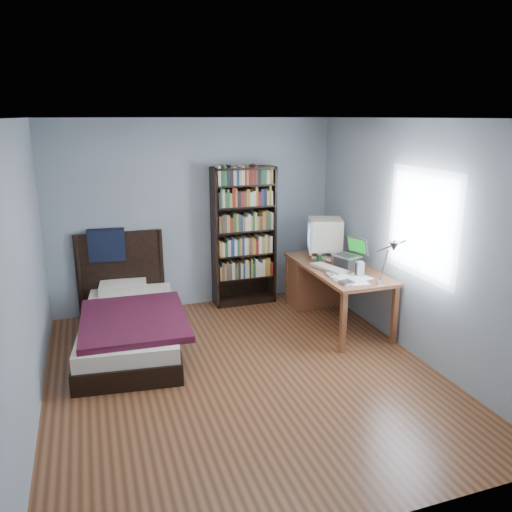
{
  "coord_description": "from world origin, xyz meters",
  "views": [
    {
      "loc": [
        -1.34,
        -4.34,
        2.52
      ],
      "look_at": [
        0.33,
        0.57,
        1.06
      ],
      "focal_mm": 35.0,
      "sensor_mm": 36.0,
      "label": 1
    }
  ],
  "objects_px": {
    "desk_lamp": "(392,250)",
    "speaker": "(360,269)",
    "keyboard": "(329,268)",
    "bed": "(129,322)",
    "soda_can": "(319,259)",
    "laptop": "(348,259)",
    "crt_monitor": "(324,235)",
    "desk": "(320,279)",
    "bookshelf": "(244,236)"
  },
  "relations": [
    {
      "from": "desk_lamp",
      "to": "bookshelf",
      "type": "height_order",
      "value": "bookshelf"
    },
    {
      "from": "laptop",
      "to": "bed",
      "type": "xyz_separation_m",
      "value": [
        -2.62,
        0.3,
        -0.58
      ]
    },
    {
      "from": "desk_lamp",
      "to": "speaker",
      "type": "height_order",
      "value": "desk_lamp"
    },
    {
      "from": "desk",
      "to": "desk_lamp",
      "type": "distance_m",
      "value": 1.76
    },
    {
      "from": "desk",
      "to": "keyboard",
      "type": "bearing_deg",
      "value": -105.65
    },
    {
      "from": "crt_monitor",
      "to": "keyboard",
      "type": "xyz_separation_m",
      "value": [
        -0.19,
        -0.57,
        -0.27
      ]
    },
    {
      "from": "keyboard",
      "to": "bookshelf",
      "type": "xyz_separation_m",
      "value": [
        -0.73,
        1.12,
        0.2
      ]
    },
    {
      "from": "crt_monitor",
      "to": "bookshelf",
      "type": "relative_size",
      "value": 0.31
    },
    {
      "from": "bookshelf",
      "to": "speaker",
      "type": "bearing_deg",
      "value": -56.33
    },
    {
      "from": "desk_lamp",
      "to": "speaker",
      "type": "relative_size",
      "value": 3.65
    },
    {
      "from": "keyboard",
      "to": "soda_can",
      "type": "bearing_deg",
      "value": 70.22
    },
    {
      "from": "crt_monitor",
      "to": "keyboard",
      "type": "relative_size",
      "value": 1.14
    },
    {
      "from": "speaker",
      "to": "keyboard",
      "type": "bearing_deg",
      "value": 135.9
    },
    {
      "from": "desk",
      "to": "keyboard",
      "type": "xyz_separation_m",
      "value": [
        -0.16,
        -0.56,
        0.33
      ]
    },
    {
      "from": "soda_can",
      "to": "bed",
      "type": "bearing_deg",
      "value": 179.66
    },
    {
      "from": "keyboard",
      "to": "soda_can",
      "type": "height_order",
      "value": "soda_can"
    },
    {
      "from": "soda_can",
      "to": "desk_lamp",
      "type": "bearing_deg",
      "value": -83.29
    },
    {
      "from": "keyboard",
      "to": "bookshelf",
      "type": "bearing_deg",
      "value": 105.14
    },
    {
      "from": "soda_can",
      "to": "laptop",
      "type": "bearing_deg",
      "value": -49.13
    },
    {
      "from": "bed",
      "to": "desk_lamp",
      "type": "bearing_deg",
      "value": -27.73
    },
    {
      "from": "laptop",
      "to": "soda_can",
      "type": "distance_m",
      "value": 0.38
    },
    {
      "from": "crt_monitor",
      "to": "soda_can",
      "type": "xyz_separation_m",
      "value": [
        -0.18,
        -0.26,
        -0.23
      ]
    },
    {
      "from": "desk",
      "to": "soda_can",
      "type": "bearing_deg",
      "value": -119.76
    },
    {
      "from": "bookshelf",
      "to": "bed",
      "type": "relative_size",
      "value": 0.86
    },
    {
      "from": "crt_monitor",
      "to": "speaker",
      "type": "height_order",
      "value": "crt_monitor"
    },
    {
      "from": "crt_monitor",
      "to": "bookshelf",
      "type": "xyz_separation_m",
      "value": [
        -0.92,
        0.56,
        -0.08
      ]
    },
    {
      "from": "laptop",
      "to": "soda_can",
      "type": "relative_size",
      "value": 3.44
    },
    {
      "from": "soda_can",
      "to": "bed",
      "type": "relative_size",
      "value": 0.05
    },
    {
      "from": "desk",
      "to": "laptop",
      "type": "xyz_separation_m",
      "value": [
        0.1,
        -0.53,
        0.42
      ]
    },
    {
      "from": "bed",
      "to": "bookshelf",
      "type": "bearing_deg",
      "value": 26.3
    },
    {
      "from": "crt_monitor",
      "to": "keyboard",
      "type": "distance_m",
      "value": 0.66
    },
    {
      "from": "speaker",
      "to": "desk",
      "type": "bearing_deg",
      "value": 104.34
    },
    {
      "from": "soda_can",
      "to": "bookshelf",
      "type": "height_order",
      "value": "bookshelf"
    },
    {
      "from": "crt_monitor",
      "to": "laptop",
      "type": "xyz_separation_m",
      "value": [
        0.06,
        -0.55,
        -0.18
      ]
    },
    {
      "from": "bed",
      "to": "keyboard",
      "type": "bearing_deg",
      "value": -7.64
    },
    {
      "from": "desk_lamp",
      "to": "soda_can",
      "type": "distance_m",
      "value": 1.39
    },
    {
      "from": "desk_lamp",
      "to": "bed",
      "type": "relative_size",
      "value": 0.28
    },
    {
      "from": "desk",
      "to": "speaker",
      "type": "relative_size",
      "value": 10.12
    },
    {
      "from": "laptop",
      "to": "keyboard",
      "type": "bearing_deg",
      "value": -175.37
    },
    {
      "from": "desk",
      "to": "speaker",
      "type": "distance_m",
      "value": 0.96
    },
    {
      "from": "keyboard",
      "to": "soda_can",
      "type": "relative_size",
      "value": 4.51
    },
    {
      "from": "keyboard",
      "to": "bed",
      "type": "xyz_separation_m",
      "value": [
        -2.36,
        0.32,
        -0.49
      ]
    },
    {
      "from": "desk",
      "to": "desk_lamp",
      "type": "bearing_deg",
      "value": -89.64
    },
    {
      "from": "desk",
      "to": "soda_can",
      "type": "height_order",
      "value": "soda_can"
    },
    {
      "from": "crt_monitor",
      "to": "soda_can",
      "type": "bearing_deg",
      "value": -124.53
    },
    {
      "from": "speaker",
      "to": "bed",
      "type": "distance_m",
      "value": 2.72
    },
    {
      "from": "desk",
      "to": "bed",
      "type": "bearing_deg",
      "value": -174.57
    },
    {
      "from": "desk",
      "to": "laptop",
      "type": "relative_size",
      "value": 4.3
    },
    {
      "from": "keyboard",
      "to": "bookshelf",
      "type": "height_order",
      "value": "bookshelf"
    },
    {
      "from": "speaker",
      "to": "bookshelf",
      "type": "xyz_separation_m",
      "value": [
        -0.96,
        1.44,
        0.13
      ]
    }
  ]
}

